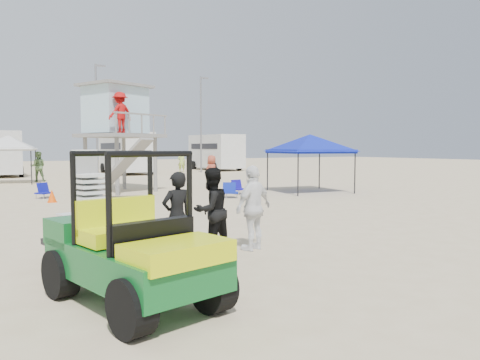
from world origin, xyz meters
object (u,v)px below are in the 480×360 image
canopy_blue (310,138)px  lifeguard_tower (117,114)px  utility_cart (132,236)px  man_left (177,216)px  surf_trailer (90,226)px

canopy_blue → lifeguard_tower: bearing=149.2°
utility_cart → canopy_blue: size_ratio=0.82×
utility_cart → lifeguard_tower: lifeguard_tower is taller
man_left → lifeguard_tower: size_ratio=0.34×
surf_trailer → man_left: 1.55m
canopy_blue → man_left: bearing=-139.5°
man_left → lifeguard_tower: lifeguard_tower is taller
surf_trailer → canopy_blue: canopy_blue is taller
man_left → canopy_blue: (10.74, 9.19, 1.74)m
surf_trailer → canopy_blue: 15.25m
surf_trailer → lifeguard_tower: (4.48, 13.52, 2.93)m
surf_trailer → lifeguard_tower: size_ratio=0.45×
surf_trailer → lifeguard_tower: bearing=71.7°
canopy_blue → utility_cart: bearing=-137.5°
surf_trailer → man_left: (1.52, -0.30, 0.09)m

